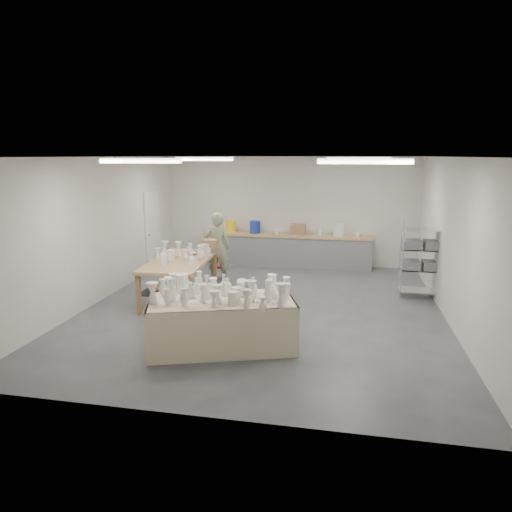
% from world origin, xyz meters
% --- Properties ---
extents(room, '(8.00, 8.02, 3.00)m').
position_xyz_m(room, '(-0.11, 0.08, 2.06)').
color(room, '#424449').
rests_on(room, ground).
extents(back_counter, '(4.60, 0.60, 1.24)m').
position_xyz_m(back_counter, '(-0.01, 3.68, 0.49)').
color(back_counter, tan).
rests_on(back_counter, ground).
extents(wire_shelf, '(0.88, 0.48, 1.80)m').
position_xyz_m(wire_shelf, '(3.20, 1.40, 0.92)').
color(wire_shelf, silver).
rests_on(wire_shelf, ground).
extents(drying_table, '(2.52, 1.79, 1.17)m').
position_xyz_m(drying_table, '(-0.32, -2.01, 0.45)').
color(drying_table, olive).
rests_on(drying_table, ground).
extents(work_table, '(1.30, 2.38, 1.21)m').
position_xyz_m(work_table, '(-1.80, 0.38, 0.86)').
color(work_table, tan).
rests_on(work_table, ground).
extents(rug, '(1.00, 0.70, 0.02)m').
position_xyz_m(rug, '(-2.39, 0.62, 0.01)').
color(rug, black).
rests_on(rug, ground).
extents(cat, '(0.53, 0.40, 0.21)m').
position_xyz_m(cat, '(-2.37, 0.60, 0.13)').
color(cat, white).
rests_on(cat, rug).
extents(potter, '(0.65, 0.45, 1.71)m').
position_xyz_m(potter, '(-1.43, 1.73, 0.86)').
color(potter, gray).
rests_on(potter, ground).
extents(red_stool, '(0.46, 0.46, 0.35)m').
position_xyz_m(red_stool, '(-1.43, 2.00, 0.32)').
color(red_stool, '#AD1828').
rests_on(red_stool, ground).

